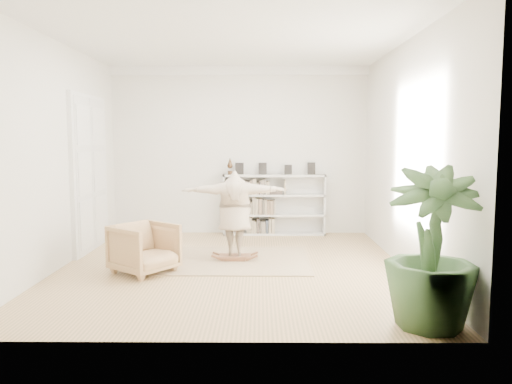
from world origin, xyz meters
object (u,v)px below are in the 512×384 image
(person, at_px, (235,211))
(houseplant, at_px, (431,247))
(bookshelf, at_px, (274,205))
(rocker_board, at_px, (235,257))
(armchair, at_px, (144,248))

(person, height_order, houseplant, houseplant)
(bookshelf, relative_size, rocker_board, 4.10)
(armchair, relative_size, person, 0.48)
(houseplant, bearing_deg, person, 127.46)
(bookshelf, height_order, houseplant, houseplant)
(rocker_board, bearing_deg, houseplant, -52.27)
(bookshelf, xyz_separation_m, rocker_board, (-0.73, -2.39, -0.56))
(armchair, bearing_deg, houseplant, -83.15)
(person, bearing_deg, bookshelf, -106.67)
(bookshelf, relative_size, person, 1.24)
(person, xyz_separation_m, houseplant, (2.28, -2.98, 0.03))
(armchair, distance_m, rocker_board, 1.60)
(rocker_board, distance_m, person, 0.78)
(houseplant, bearing_deg, armchair, 148.99)
(bookshelf, height_order, person, bookshelf)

